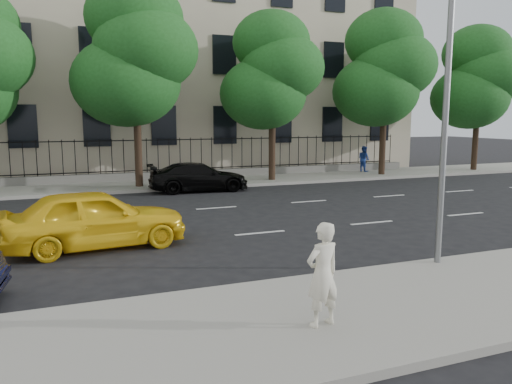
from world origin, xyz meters
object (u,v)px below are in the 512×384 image
yellow_taxi (95,219)px  street_light (433,43)px  black_sedan (199,177)px  woman_near (323,274)px

yellow_taxi → street_light: bearing=-126.5°
black_sedan → woman_near: 16.09m
street_light → yellow_taxi: street_light is taller
black_sedan → street_light: bearing=-168.0°
street_light → woman_near: size_ratio=4.73×
yellow_taxi → black_sedan: size_ratio=1.01×
yellow_taxi → black_sedan: (5.24, 9.00, -0.13)m
street_light → woman_near: 6.49m
street_light → black_sedan: 14.14m
black_sedan → woman_near: (-2.23, -15.94, 0.32)m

